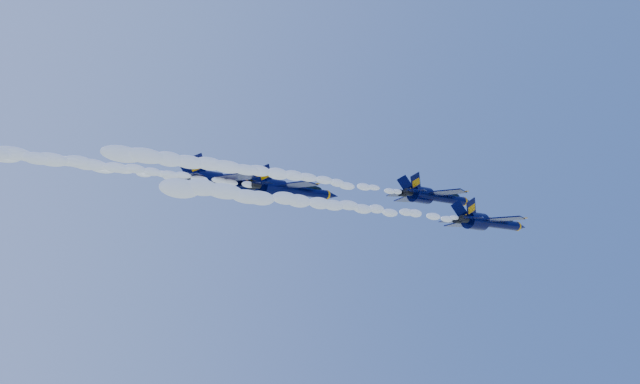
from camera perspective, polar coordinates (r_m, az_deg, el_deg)
jet_lead at (r=91.97m, az=15.20°, el=-2.68°), size 15.85×13.00×5.89m
smoke_trail_jet_lead at (r=71.21m, az=1.63°, el=-1.22°), size 43.03×1.89×1.70m
jet_second at (r=95.84m, az=10.45°, el=-0.40°), size 16.03×13.15×5.96m
smoke_trail_jet_second at (r=76.88m, az=-3.54°, el=1.58°), size 43.03×1.91×1.72m
jet_third at (r=93.63m, az=-2.68°, el=0.25°), size 16.42×13.47×6.10m
smoke_trail_jet_third at (r=80.49m, az=-19.34°, el=2.28°), size 43.03×1.96×1.76m
jet_fourth at (r=91.31m, az=-8.24°, el=0.84°), size 18.27×14.99×6.79m
smoke_trail_jet_fourth at (r=80.79m, az=-26.46°, el=2.98°), size 43.03×2.18×1.96m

